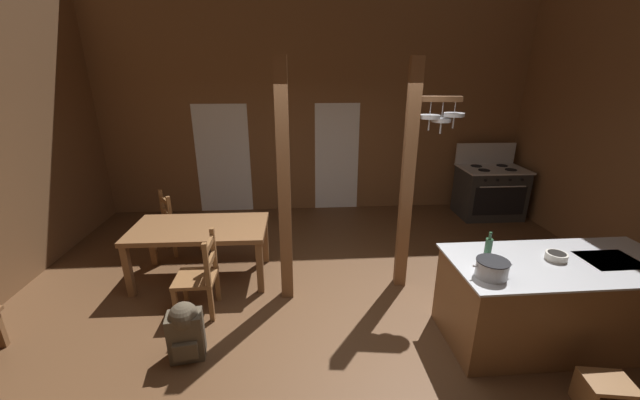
% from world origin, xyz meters
% --- Properties ---
extents(ground_plane, '(8.65, 7.92, 0.10)m').
position_xyz_m(ground_plane, '(0.00, 0.00, -0.05)').
color(ground_plane, brown).
extents(wall_back, '(8.65, 0.14, 4.42)m').
position_xyz_m(wall_back, '(0.00, 3.63, 2.21)').
color(wall_back, brown).
rests_on(wall_back, ground_plane).
extents(glazed_door_back_left, '(1.00, 0.01, 2.05)m').
position_xyz_m(glazed_door_back_left, '(-1.77, 3.56, 1.02)').
color(glazed_door_back_left, white).
rests_on(glazed_door_back_left, ground_plane).
extents(glazed_panel_back_right, '(0.84, 0.01, 2.05)m').
position_xyz_m(glazed_panel_back_right, '(0.39, 3.56, 1.02)').
color(glazed_panel_back_right, white).
rests_on(glazed_panel_back_right, ground_plane).
extents(kitchen_island, '(2.17, 0.98, 0.90)m').
position_xyz_m(kitchen_island, '(2.14, -0.41, 0.45)').
color(kitchen_island, brown).
rests_on(kitchen_island, ground_plane).
extents(stove_range, '(1.15, 0.83, 1.32)m').
position_xyz_m(stove_range, '(3.21, 2.94, 0.48)').
color(stove_range, '#2B2B2B').
rests_on(stove_range, ground_plane).
extents(support_post_with_pot_rack, '(0.65, 0.29, 2.77)m').
position_xyz_m(support_post_with_pot_rack, '(0.95, 0.72, 1.50)').
color(support_post_with_pot_rack, brown).
rests_on(support_post_with_pot_rack, ground_plane).
extents(support_post_center, '(0.14, 0.14, 2.77)m').
position_xyz_m(support_post_center, '(-0.54, 0.56, 1.39)').
color(support_post_center, brown).
rests_on(support_post_center, ground_plane).
extents(step_stool, '(0.40, 0.33, 0.30)m').
position_xyz_m(step_stool, '(2.04, -1.26, 0.18)').
color(step_stool, brown).
rests_on(step_stool, ground_plane).
extents(dining_table, '(1.71, 0.92, 0.74)m').
position_xyz_m(dining_table, '(-1.66, 1.05, 0.65)').
color(dining_table, brown).
rests_on(dining_table, ground_plane).
extents(ladderback_chair_near_window, '(0.44, 0.44, 0.95)m').
position_xyz_m(ladderback_chair_near_window, '(-1.51, 0.31, 0.45)').
color(ladderback_chair_near_window, brown).
rests_on(ladderback_chair_near_window, ground_plane).
extents(ladderback_chair_by_post, '(0.61, 0.61, 0.95)m').
position_xyz_m(ladderback_chair_by_post, '(-2.21, 1.89, 0.45)').
color(ladderback_chair_by_post, brown).
rests_on(ladderback_chair_by_post, ground_plane).
extents(backpack, '(0.35, 0.33, 0.60)m').
position_xyz_m(backpack, '(-1.49, -0.41, 0.31)').
color(backpack, '#4C4233').
rests_on(backpack, ground_plane).
extents(stockpot_on_counter, '(0.35, 0.28, 0.16)m').
position_xyz_m(stockpot_on_counter, '(1.30, -0.62, 0.97)').
color(stockpot_on_counter, '#B7BABF').
rests_on(stockpot_on_counter, kitchen_island).
extents(mixing_bowl_on_counter, '(0.20, 0.20, 0.07)m').
position_xyz_m(mixing_bowl_on_counter, '(2.09, -0.36, 0.93)').
color(mixing_bowl_on_counter, silver).
rests_on(mixing_bowl_on_counter, kitchen_island).
extents(bottle_tall_on_counter, '(0.07, 0.07, 0.27)m').
position_xyz_m(bottle_tall_on_counter, '(1.44, -0.28, 1.00)').
color(bottle_tall_on_counter, '#2D5638').
rests_on(bottle_tall_on_counter, kitchen_island).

